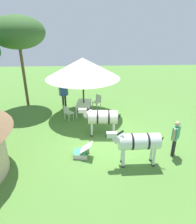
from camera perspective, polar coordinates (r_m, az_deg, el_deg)
The scene contains 11 objects.
ground_plane at distance 10.35m, azimuth 2.64°, elevation -7.50°, with size 36.00×36.00×0.00m, color #518135.
shade_umbrella at distance 12.18m, azimuth -4.22°, elevation 11.97°, with size 4.35×4.35×3.46m.
patio_dining_table at distance 12.82m, azimuth -3.92°, elevation 2.22°, with size 1.54×1.00×0.74m.
patio_chair_near_hut at distance 12.13m, azimuth -8.31°, elevation 0.01°, with size 0.61×0.61×0.90m.
patio_chair_east_end at distance 13.72m, azimuth -0.14°, elevation 3.16°, with size 0.61×0.61×0.90m.
guest_beside_umbrella at distance 13.79m, azimuth -9.39°, elevation 5.18°, with size 0.32×0.60×1.71m.
standing_watcher at distance 9.30m, azimuth 20.53°, elevation -6.03°, with size 0.47×0.44×1.64m.
striped_lounge_chair at distance 9.06m, azimuth -4.26°, elevation -10.64°, with size 0.67×0.88×0.66m.
zebra_nearest_camera at distance 8.33m, azimuth 10.81°, elevation -8.07°, with size 0.65×2.30×1.58m.
zebra_by_umbrella at distance 10.32m, azimuth 1.03°, elevation -1.44°, with size 0.76×2.13×1.50m.
acacia_tree_right_background at distance 14.19m, azimuth -21.18°, elevation 19.66°, with size 3.29×3.29×5.70m.
Camera 1 is at (-8.78, 0.89, 5.40)m, focal length 33.31 mm.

